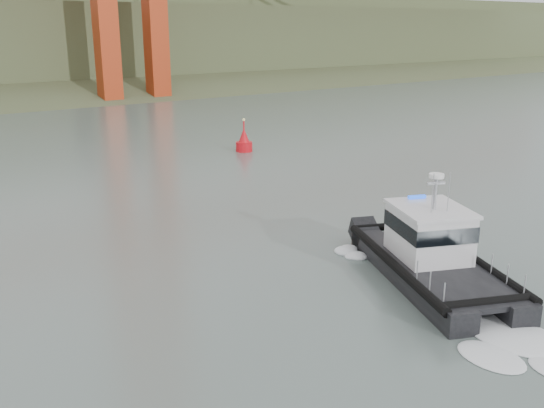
{
  "coord_description": "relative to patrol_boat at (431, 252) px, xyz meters",
  "views": [
    {
      "loc": [
        -16.3,
        -14.76,
        11.36
      ],
      "look_at": [
        1.33,
        9.76,
        2.4
      ],
      "focal_mm": 40.0,
      "sensor_mm": 36.0,
      "label": 1
    }
  ],
  "objects": [
    {
      "name": "patrol_boat",
      "position": [
        0.0,
        0.0,
        0.0
      ],
      "size": [
        7.75,
        11.34,
        5.18
      ],
      "rotation": [
        0.0,
        0.0,
        -0.4
      ],
      "color": "black",
      "rests_on": "ground"
    },
    {
      "name": "ground",
      "position": [
        -4.89,
        -2.15,
        -1.3
      ],
      "size": [
        400.0,
        400.0,
        0.0
      ],
      "primitive_type": "plane",
      "color": "slate",
      "rests_on": "ground"
    },
    {
      "name": "nav_buoy",
      "position": [
        9.22,
        29.84,
        -0.44
      ],
      "size": [
        1.56,
        1.56,
        3.25
      ],
      "color": "red",
      "rests_on": "ground"
    }
  ]
}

